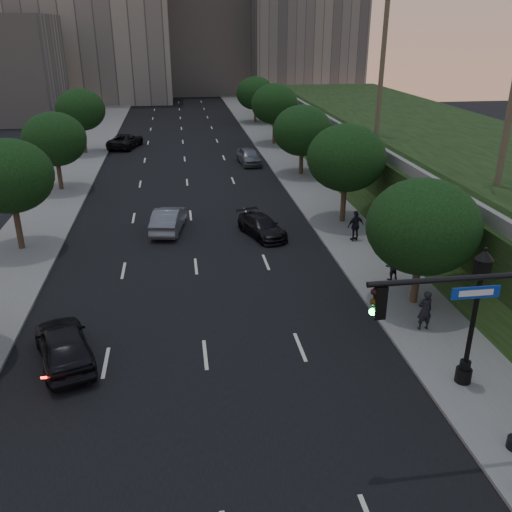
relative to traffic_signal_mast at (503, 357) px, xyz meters
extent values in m
plane|color=black|center=(-8.35, 1.92, -3.67)|extent=(160.00, 160.00, 0.00)
cube|color=black|center=(-8.35, 31.92, -3.66)|extent=(16.00, 140.00, 0.02)
cube|color=slate|center=(1.90, 31.92, -3.60)|extent=(4.50, 140.00, 0.15)
cube|color=slate|center=(-18.60, 31.92, -3.60)|extent=(4.50, 140.00, 0.15)
cube|color=black|center=(13.65, 29.92, -1.67)|extent=(18.00, 90.00, 4.00)
cube|color=slate|center=(5.15, 29.92, 0.68)|extent=(0.35, 90.00, 0.70)
cube|color=gray|center=(-22.35, 93.92, 12.33)|extent=(26.00, 20.00, 32.00)
cube|color=#9D9990|center=(-2.35, 103.92, 9.33)|extent=(22.00, 18.00, 26.00)
cylinder|color=#38281C|center=(1.95, 9.92, -2.24)|extent=(0.36, 0.36, 2.86)
ellipsoid|color=black|center=(1.95, 9.92, 0.36)|extent=(5.20, 5.20, 4.42)
cylinder|color=#38281C|center=(1.95, 21.92, -2.07)|extent=(0.36, 0.36, 3.21)
ellipsoid|color=black|center=(1.95, 21.92, 0.85)|extent=(5.20, 5.20, 4.42)
cylinder|color=#38281C|center=(1.95, 34.92, -2.24)|extent=(0.36, 0.36, 2.86)
ellipsoid|color=black|center=(1.95, 34.92, 0.36)|extent=(5.20, 5.20, 4.42)
cylinder|color=#38281C|center=(1.95, 48.92, -2.07)|extent=(0.36, 0.36, 3.21)
ellipsoid|color=black|center=(1.95, 48.92, 0.85)|extent=(5.20, 5.20, 4.42)
cylinder|color=#38281C|center=(1.95, 63.92, -2.24)|extent=(0.36, 0.36, 2.86)
ellipsoid|color=black|center=(1.95, 63.92, 0.36)|extent=(5.20, 5.20, 4.42)
cylinder|color=#38281C|center=(-18.65, 19.92, -2.04)|extent=(0.36, 0.36, 3.26)
ellipsoid|color=black|center=(-18.65, 19.92, 0.92)|extent=(5.00, 5.00, 4.25)
cylinder|color=#38281C|center=(-18.65, 32.92, -2.18)|extent=(0.36, 0.36, 2.99)
ellipsoid|color=black|center=(-18.65, 32.92, 0.54)|extent=(5.00, 5.00, 4.25)
cylinder|color=#38281C|center=(-18.65, 46.92, -2.04)|extent=(0.36, 0.36, 3.26)
ellipsoid|color=black|center=(-18.65, 46.92, 0.92)|extent=(5.00, 5.00, 4.25)
cylinder|color=#4C4233|center=(7.65, 31.92, 7.58)|extent=(0.40, 0.40, 14.50)
cylinder|color=black|center=(-1.61, 0.00, 2.63)|extent=(5.40, 0.16, 0.16)
cube|color=black|center=(-3.91, 0.00, 2.08)|extent=(0.32, 0.22, 0.95)
sphere|color=black|center=(-4.09, 0.00, 2.41)|extent=(0.20, 0.20, 0.20)
sphere|color=#3F2B0A|center=(-4.09, 0.00, 2.11)|extent=(0.20, 0.20, 0.20)
sphere|color=#19F24C|center=(-4.09, 0.00, 1.81)|extent=(0.20, 0.20, 0.20)
cube|color=#0D36AE|center=(-1.21, 0.00, 2.18)|extent=(1.40, 0.05, 0.35)
cylinder|color=black|center=(1.16, 3.53, -3.32)|extent=(0.60, 0.60, 0.70)
cylinder|color=black|center=(1.16, 3.53, -2.82)|extent=(0.40, 0.40, 0.40)
cylinder|color=black|center=(1.16, 3.53, -0.87)|extent=(0.18, 0.18, 3.60)
cube|color=black|center=(1.16, 3.53, 1.18)|extent=(0.42, 0.42, 0.70)
cone|color=black|center=(1.16, 3.53, 1.68)|extent=(0.64, 0.64, 0.35)
sphere|color=black|center=(1.16, 3.53, 1.88)|extent=(0.14, 0.14, 0.14)
imported|color=black|center=(-13.93, 7.26, -2.85)|extent=(3.36, 5.17, 1.64)
imported|color=slate|center=(-9.86, 22.02, -2.88)|extent=(2.47, 5.04, 1.59)
imported|color=black|center=(-14.67, 49.56, -2.90)|extent=(4.11, 6.10, 1.55)
imported|color=black|center=(-3.92, 20.20, -3.02)|extent=(3.20, 4.82, 1.30)
imported|color=slate|center=(-2.13, 39.87, -2.89)|extent=(2.31, 4.76, 1.56)
imported|color=black|center=(1.29, 7.40, -2.60)|extent=(0.69, 0.47, 1.85)
imported|color=black|center=(1.78, 12.49, -2.76)|extent=(0.86, 0.74, 1.52)
imported|color=black|center=(1.66, 18.23, -2.56)|extent=(1.21, 0.74, 1.93)
camera|label=1|loc=(-9.00, -12.12, 8.84)|focal=38.00mm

